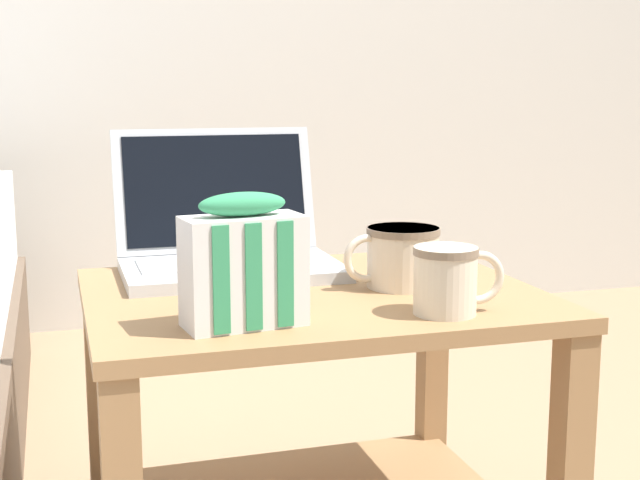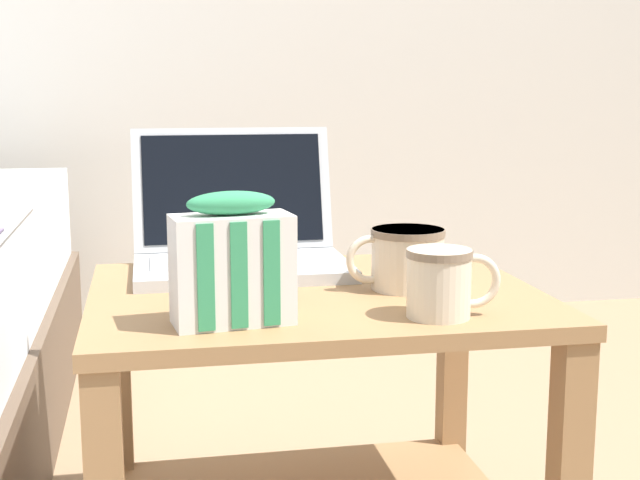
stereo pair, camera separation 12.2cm
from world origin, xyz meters
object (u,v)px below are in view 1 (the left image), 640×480
(mug_front_right, at_px, (401,254))
(cell_phone, at_px, (400,259))
(snack_bag, at_px, (244,266))
(mug_front_left, at_px, (448,277))
(laptop, at_px, (226,242))

(mug_front_right, xyz_separation_m, cell_phone, (0.07, 0.17, -0.04))
(mug_front_right, relative_size, snack_bag, 0.88)
(mug_front_left, bearing_deg, snack_bag, 175.64)
(mug_front_left, xyz_separation_m, snack_bag, (-0.26, 0.02, 0.03))
(laptop, distance_m, cell_phone, 0.29)
(mug_front_left, relative_size, cell_phone, 0.81)
(mug_front_left, height_order, mug_front_right, same)
(snack_bag, height_order, cell_phone, snack_bag)
(laptop, bearing_deg, mug_front_right, -40.55)
(mug_front_right, relative_size, cell_phone, 0.96)
(mug_front_left, bearing_deg, cell_phone, 78.57)
(mug_front_left, height_order, snack_bag, snack_bag)
(laptop, relative_size, cell_phone, 2.18)
(laptop, distance_m, mug_front_left, 0.41)
(mug_front_left, distance_m, mug_front_right, 0.16)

